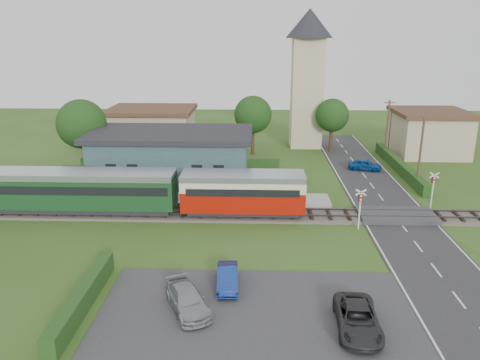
{
  "coord_description": "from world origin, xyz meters",
  "views": [
    {
      "loc": [
        -1.58,
        -34.15,
        14.39
      ],
      "look_at": [
        -2.92,
        4.0,
        2.51
      ],
      "focal_mm": 35.0,
      "sensor_mm": 36.0,
      "label": 1
    }
  ],
  "objects_px": {
    "crossing_signal_far": "(433,185)",
    "car_on_road": "(365,165)",
    "equipment_hut": "(72,182)",
    "pedestrian_near": "(249,192)",
    "car_park_dark": "(358,319)",
    "car_park_blue": "(228,277)",
    "car_park_silver": "(187,300)",
    "crossing_signal_near": "(360,203)",
    "pedestrian_far": "(83,189)",
    "train": "(41,189)",
    "house_west": "(152,129)",
    "station_building": "(172,157)",
    "church_tower": "(308,69)",
    "house_east": "(429,132)"
  },
  "relations": [
    {
      "from": "crossing_signal_far",
      "to": "car_on_road",
      "type": "distance_m",
      "value": 12.24
    },
    {
      "from": "equipment_hut",
      "to": "pedestrian_near",
      "type": "bearing_deg",
      "value": -2.88
    },
    {
      "from": "crossing_signal_far",
      "to": "car_park_dark",
      "type": "distance_m",
      "value": 20.58
    },
    {
      "from": "car_park_blue",
      "to": "car_park_silver",
      "type": "relative_size",
      "value": 0.84
    },
    {
      "from": "crossing_signal_near",
      "to": "pedestrian_far",
      "type": "distance_m",
      "value": 23.94
    },
    {
      "from": "pedestrian_near",
      "to": "crossing_signal_far",
      "type": "bearing_deg",
      "value": -179.15
    },
    {
      "from": "train",
      "to": "house_west",
      "type": "bearing_deg",
      "value": 79.2
    },
    {
      "from": "crossing_signal_far",
      "to": "car_on_road",
      "type": "xyz_separation_m",
      "value": [
        -3.11,
        11.74,
        -1.48
      ]
    },
    {
      "from": "station_building",
      "to": "church_tower",
      "type": "bearing_deg",
      "value": 48.59
    },
    {
      "from": "church_tower",
      "to": "pedestrian_near",
      "type": "xyz_separation_m",
      "value": [
        -7.12,
        -23.6,
        -8.92
      ]
    },
    {
      "from": "car_park_silver",
      "to": "station_building",
      "type": "bearing_deg",
      "value": 76.63
    },
    {
      "from": "car_park_dark",
      "to": "church_tower",
      "type": "bearing_deg",
      "value": 91.01
    },
    {
      "from": "equipment_hut",
      "to": "house_east",
      "type": "relative_size",
      "value": 0.29
    },
    {
      "from": "crossing_signal_near",
      "to": "car_park_blue",
      "type": "xyz_separation_m",
      "value": [
        -9.58,
        -9.09,
        -1.48
      ]
    },
    {
      "from": "station_building",
      "to": "church_tower",
      "type": "distance_m",
      "value": 23.89
    },
    {
      "from": "equipment_hut",
      "to": "pedestrian_far",
      "type": "distance_m",
      "value": 1.21
    },
    {
      "from": "crossing_signal_near",
      "to": "church_tower",
      "type": "bearing_deg",
      "value": 92.82
    },
    {
      "from": "car_park_blue",
      "to": "car_park_dark",
      "type": "relative_size",
      "value": 0.77
    },
    {
      "from": "house_west",
      "to": "car_on_road",
      "type": "distance_m",
      "value": 27.07
    },
    {
      "from": "car_park_blue",
      "to": "crossing_signal_near",
      "type": "bearing_deg",
      "value": 40.49
    },
    {
      "from": "church_tower",
      "to": "station_building",
      "type": "bearing_deg",
      "value": -131.41
    },
    {
      "from": "station_building",
      "to": "car_park_dark",
      "type": "distance_m",
      "value": 28.14
    },
    {
      "from": "house_east",
      "to": "equipment_hut",
      "type": "bearing_deg",
      "value": -153.68
    },
    {
      "from": "car_on_road",
      "to": "pedestrian_far",
      "type": "height_order",
      "value": "pedestrian_far"
    },
    {
      "from": "pedestrian_near",
      "to": "crossing_signal_near",
      "type": "bearing_deg",
      "value": 151.44
    },
    {
      "from": "crossing_signal_near",
      "to": "crossing_signal_far",
      "type": "distance_m",
      "value": 8.65
    },
    {
      "from": "car_park_dark",
      "to": "house_east",
      "type": "bearing_deg",
      "value": 69.35
    },
    {
      "from": "equipment_hut",
      "to": "station_building",
      "type": "xyz_separation_m",
      "value": [
        8.0,
        5.79,
        0.95
      ]
    },
    {
      "from": "station_building",
      "to": "car_on_road",
      "type": "height_order",
      "value": "station_building"
    },
    {
      "from": "equipment_hut",
      "to": "station_building",
      "type": "bearing_deg",
      "value": 35.92
    },
    {
      "from": "train",
      "to": "car_park_silver",
      "type": "distance_m",
      "value": 20.01
    },
    {
      "from": "train",
      "to": "house_west",
      "type": "distance_m",
      "value": 23.42
    },
    {
      "from": "station_building",
      "to": "pedestrian_near",
      "type": "relative_size",
      "value": 9.38
    },
    {
      "from": "car_park_silver",
      "to": "pedestrian_near",
      "type": "xyz_separation_m",
      "value": [
        3.1,
        16.46,
        0.62
      ]
    },
    {
      "from": "house_east",
      "to": "car_on_road",
      "type": "height_order",
      "value": "house_east"
    },
    {
      "from": "equipment_hut",
      "to": "car_park_blue",
      "type": "height_order",
      "value": "equipment_hut"
    },
    {
      "from": "crossing_signal_near",
      "to": "crossing_signal_far",
      "type": "height_order",
      "value": "same"
    },
    {
      "from": "house_west",
      "to": "car_park_dark",
      "type": "xyz_separation_m",
      "value": [
        18.63,
        -38.55,
        -2.08
      ]
    },
    {
      "from": "pedestrian_near",
      "to": "pedestrian_far",
      "type": "height_order",
      "value": "pedestrian_near"
    },
    {
      "from": "pedestrian_far",
      "to": "car_park_dark",
      "type": "bearing_deg",
      "value": -145.55
    },
    {
      "from": "car_on_road",
      "to": "pedestrian_far",
      "type": "bearing_deg",
      "value": 126.87
    },
    {
      "from": "house_west",
      "to": "crossing_signal_near",
      "type": "distance_m",
      "value": 33.22
    },
    {
      "from": "car_park_silver",
      "to": "train",
      "type": "bearing_deg",
      "value": 110.14
    },
    {
      "from": "house_west",
      "to": "crossing_signal_far",
      "type": "height_order",
      "value": "house_west"
    },
    {
      "from": "house_east",
      "to": "car_park_dark",
      "type": "height_order",
      "value": "house_east"
    },
    {
      "from": "train",
      "to": "crossing_signal_near",
      "type": "distance_m",
      "value": 25.9
    },
    {
      "from": "train",
      "to": "pedestrian_far",
      "type": "relative_size",
      "value": 25.52
    },
    {
      "from": "crossing_signal_far",
      "to": "pedestrian_far",
      "type": "bearing_deg",
      "value": 179.25
    },
    {
      "from": "equipment_hut",
      "to": "train",
      "type": "xyz_separation_m",
      "value": [
        -1.39,
        -3.2,
        0.43
      ]
    },
    {
      "from": "house_east",
      "to": "car_park_blue",
      "type": "xyz_separation_m",
      "value": [
        -23.18,
        -33.5,
        -2.14
      ]
    }
  ]
}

